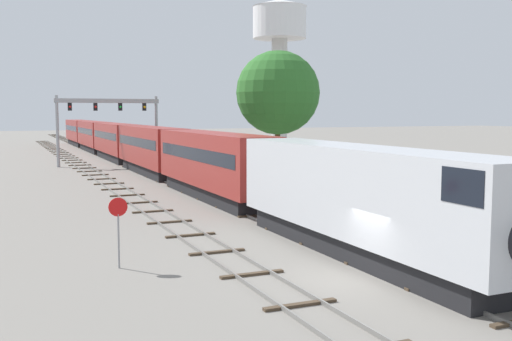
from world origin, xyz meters
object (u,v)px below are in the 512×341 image
signal_gantry (108,115)px  trackside_tree_left (278,93)px  water_tower (280,34)px  passenger_train (130,144)px  stop_sign (118,222)px

signal_gantry → trackside_tree_left: (15.16, -14.56, 2.31)m
water_tower → trackside_tree_left: 38.35m
water_tower → trackside_tree_left: (-16.08, -33.11, -10.76)m
passenger_train → trackside_tree_left: size_ratio=9.08×
water_tower → trackside_tree_left: water_tower is taller
stop_sign → signal_gantry: bearing=80.8°
stop_sign → passenger_train: bearing=77.8°
passenger_train → stop_sign: passenger_train is taller
passenger_train → signal_gantry: signal_gantry is taller
trackside_tree_left → signal_gantry: bearing=136.2°
stop_sign → trackside_tree_left: bearing=55.4°
signal_gantry → passenger_train: bearing=-33.5°
signal_gantry → stop_sign: (-7.75, -47.77, -4.13)m
passenger_train → water_tower: (28.99, 20.04, 16.46)m
signal_gantry → stop_sign: signal_gantry is taller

